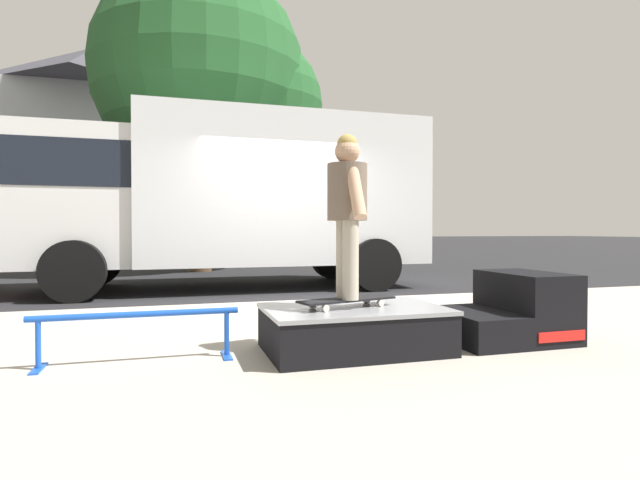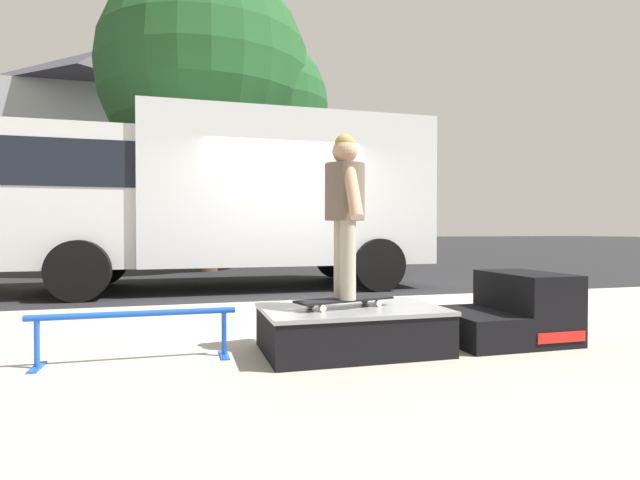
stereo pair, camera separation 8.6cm
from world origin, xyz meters
name	(u,v)px [view 2 (the right image)]	position (x,y,z in m)	size (l,w,h in m)	color
ground_plane	(299,303)	(0.00, 0.00, 0.00)	(140.00, 140.00, 0.00)	black
sidewalk_slab	(380,346)	(0.00, -3.00, 0.06)	(50.00, 5.00, 0.12)	#A8A093
skate_box	(352,327)	(-0.37, -3.33, 0.30)	(1.35, 0.87, 0.34)	black
kicker_ramp	(510,312)	(1.03, -3.33, 0.35)	(0.99, 0.83, 0.56)	black
grind_rail	(135,324)	(-1.93, -3.21, 0.38)	(1.39, 0.28, 0.36)	blue
skateboard	(345,300)	(-0.43, -3.33, 0.51)	(0.81, 0.39, 0.07)	black
skater_kid	(345,202)	(-0.43, -3.33, 1.25)	(0.30, 0.64, 1.24)	#B7AD99
box_truck	(231,194)	(-0.74, 2.20, 1.70)	(6.91, 2.63, 3.05)	silver
street_tree_main	(218,81)	(-0.69, 6.09, 4.83)	(5.79, 5.26, 7.62)	brown
house_behind	(105,151)	(-4.57, 14.90, 4.24)	(9.54, 8.22, 8.40)	silver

